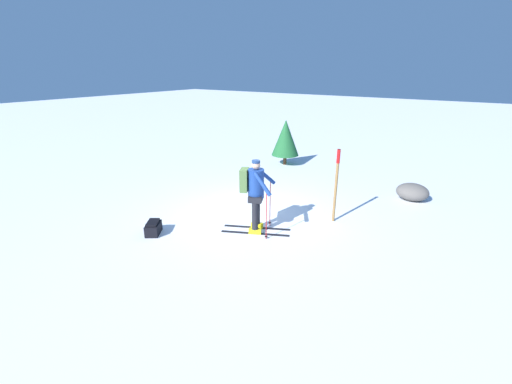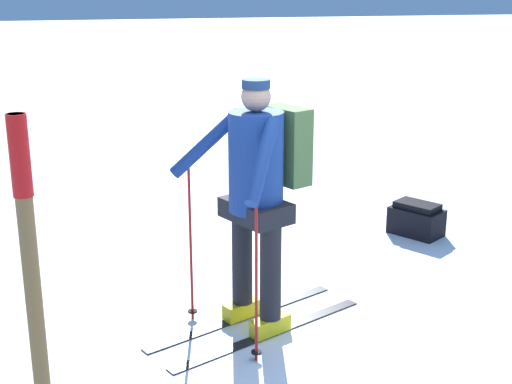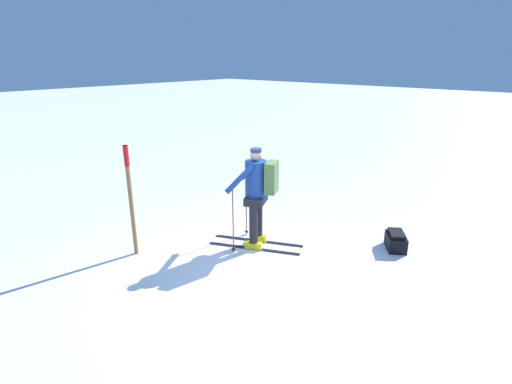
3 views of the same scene
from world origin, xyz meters
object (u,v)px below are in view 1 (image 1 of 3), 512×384
object	(u,v)px
pine_tree	(286,138)
dropped_backpack	(153,228)
skier	(255,190)
trail_marker	(336,181)
rock_boulder	(412,192)

from	to	relation	value
pine_tree	dropped_backpack	bearing A→B (deg)	-86.63
skier	dropped_backpack	world-z (taller)	skier
skier	pine_tree	distance (m)	6.22
skier	pine_tree	world-z (taller)	pine_tree
skier	trail_marker	bearing A→B (deg)	49.39
skier	rock_boulder	bearing A→B (deg)	57.37
rock_boulder	skier	bearing A→B (deg)	-122.63
skier	rock_boulder	distance (m)	5.27
rock_boulder	trail_marker	bearing A→B (deg)	-117.11
pine_tree	trail_marker	bearing A→B (deg)	-47.54
trail_marker	pine_tree	distance (m)	5.59
trail_marker	pine_tree	xyz separation A→B (m)	(-3.77, 4.12, 0.01)
trail_marker	rock_boulder	bearing A→B (deg)	62.89
rock_boulder	dropped_backpack	bearing A→B (deg)	-128.93
rock_boulder	pine_tree	bearing A→B (deg)	165.22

